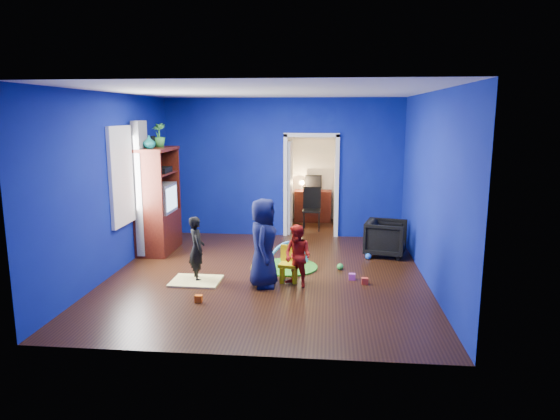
# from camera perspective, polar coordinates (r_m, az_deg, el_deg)

# --- Properties ---
(floor) EXTENTS (5.00, 5.50, 0.01)m
(floor) POSITION_cam_1_polar(r_m,az_deg,el_deg) (8.14, -1.48, -7.44)
(floor) COLOR black
(floor) RESTS_ON ground
(ceiling) EXTENTS (5.00, 5.50, 0.01)m
(ceiling) POSITION_cam_1_polar(r_m,az_deg,el_deg) (7.73, -1.58, 13.41)
(ceiling) COLOR white
(ceiling) RESTS_ON wall_back
(wall_back) EXTENTS (5.00, 0.02, 2.90)m
(wall_back) POSITION_cam_1_polar(r_m,az_deg,el_deg) (10.52, 0.31, 4.83)
(wall_back) COLOR navy
(wall_back) RESTS_ON floor
(wall_front) EXTENTS (5.00, 0.02, 2.90)m
(wall_front) POSITION_cam_1_polar(r_m,az_deg,el_deg) (5.13, -5.30, -1.63)
(wall_front) COLOR navy
(wall_front) RESTS_ON floor
(wall_left) EXTENTS (0.02, 5.50, 2.90)m
(wall_left) POSITION_cam_1_polar(r_m,az_deg,el_deg) (8.48, -18.56, 2.81)
(wall_left) COLOR navy
(wall_left) RESTS_ON floor
(wall_right) EXTENTS (0.02, 5.50, 2.90)m
(wall_right) POSITION_cam_1_polar(r_m,az_deg,el_deg) (7.90, 16.79, 2.35)
(wall_right) COLOR navy
(wall_right) RESTS_ON floor
(alcove) EXTENTS (1.00, 1.75, 2.50)m
(alcove) POSITION_cam_1_polar(r_m,az_deg,el_deg) (11.37, 3.74, 4.24)
(alcove) COLOR silver
(alcove) RESTS_ON floor
(armchair) EXTENTS (0.86, 0.85, 0.66)m
(armchair) POSITION_cam_1_polar(r_m,az_deg,el_deg) (9.36, 12.00, -3.15)
(armchair) COLOR black
(armchair) RESTS_ON floor
(child_black) EXTENTS (0.39, 0.44, 1.02)m
(child_black) POSITION_cam_1_polar(r_m,az_deg,el_deg) (7.87, -9.50, -4.38)
(child_black) COLOR black
(child_black) RESTS_ON floor
(child_navy) EXTENTS (0.44, 0.67, 1.35)m
(child_navy) POSITION_cam_1_polar(r_m,az_deg,el_deg) (7.45, -1.90, -3.78)
(child_navy) COLOR black
(child_navy) RESTS_ON floor
(toddler_red) EXTENTS (0.58, 0.55, 0.94)m
(toddler_red) POSITION_cam_1_polar(r_m,az_deg,el_deg) (7.50, 2.03, -5.28)
(toddler_red) COLOR red
(toddler_red) RESTS_ON floor
(vase) EXTENTS (0.27, 0.27, 0.23)m
(vase) POSITION_cam_1_polar(r_m,az_deg,el_deg) (9.20, -14.74, 7.52)
(vase) COLOR #0C5264
(vase) RESTS_ON tv_armoire
(potted_plant) EXTENTS (0.28, 0.28, 0.44)m
(potted_plant) POSITION_cam_1_polar(r_m,az_deg,el_deg) (9.68, -13.70, 8.33)
(potted_plant) COLOR green
(potted_plant) RESTS_ON tv_armoire
(tv_armoire) EXTENTS (0.58, 1.14, 1.96)m
(tv_armoire) POSITION_cam_1_polar(r_m,az_deg,el_deg) (9.60, -13.81, 1.10)
(tv_armoire) COLOR #3F190A
(tv_armoire) RESTS_ON floor
(crt_tv) EXTENTS (0.46, 0.70, 0.54)m
(crt_tv) POSITION_cam_1_polar(r_m,az_deg,el_deg) (9.58, -13.60, 1.33)
(crt_tv) COLOR silver
(crt_tv) RESTS_ON tv_armoire
(yellow_blanket) EXTENTS (0.76, 0.61, 0.03)m
(yellow_blanket) POSITION_cam_1_polar(r_m,az_deg,el_deg) (7.92, -9.57, -8.01)
(yellow_blanket) COLOR #F2E07A
(yellow_blanket) RESTS_ON floor
(hopper_ball) EXTENTS (0.37, 0.37, 0.37)m
(hopper_ball) POSITION_cam_1_polar(r_m,az_deg,el_deg) (7.83, -2.01, -6.76)
(hopper_ball) COLOR yellow
(hopper_ball) RESTS_ON floor
(kid_chair) EXTENTS (0.33, 0.33, 0.50)m
(kid_chair) POSITION_cam_1_polar(r_m,az_deg,el_deg) (7.77, 1.00, -6.41)
(kid_chair) COLOR yellow
(kid_chair) RESTS_ON floor
(play_mat) EXTENTS (1.01, 1.01, 0.03)m
(play_mat) POSITION_cam_1_polar(r_m,az_deg,el_deg) (8.51, 0.89, -6.52)
(play_mat) COLOR green
(play_mat) RESTS_ON floor
(toy_arch) EXTENTS (0.69, 0.65, 0.89)m
(toy_arch) POSITION_cam_1_polar(r_m,az_deg,el_deg) (8.51, 0.89, -6.48)
(toy_arch) COLOR #3F8CD8
(toy_arch) RESTS_ON floor
(window_left) EXTENTS (0.03, 0.95, 1.55)m
(window_left) POSITION_cam_1_polar(r_m,az_deg,el_deg) (8.78, -17.59, 3.78)
(window_left) COLOR white
(window_left) RESTS_ON wall_left
(curtain) EXTENTS (0.14, 0.42, 2.40)m
(curtain) POSITION_cam_1_polar(r_m,az_deg,el_deg) (9.28, -15.51, 2.38)
(curtain) COLOR slate
(curtain) RESTS_ON floor
(doorway) EXTENTS (1.16, 0.10, 2.10)m
(doorway) POSITION_cam_1_polar(r_m,az_deg,el_deg) (10.53, 3.57, 2.62)
(doorway) COLOR white
(doorway) RESTS_ON floor
(study_desk) EXTENTS (0.88, 0.44, 0.75)m
(study_desk) POSITION_cam_1_polar(r_m,az_deg,el_deg) (12.13, 3.78, 0.48)
(study_desk) COLOR #3D140A
(study_desk) RESTS_ON floor
(desk_monitor) EXTENTS (0.40, 0.05, 0.32)m
(desk_monitor) POSITION_cam_1_polar(r_m,az_deg,el_deg) (12.16, 3.83, 3.25)
(desk_monitor) COLOR black
(desk_monitor) RESTS_ON study_desk
(desk_lamp) EXTENTS (0.14, 0.14, 0.14)m
(desk_lamp) POSITION_cam_1_polar(r_m,az_deg,el_deg) (12.11, 2.50, 3.14)
(desk_lamp) COLOR #FFD88C
(desk_lamp) RESTS_ON study_desk
(folding_chair) EXTENTS (0.40, 0.40, 0.92)m
(folding_chair) POSITION_cam_1_polar(r_m,az_deg,el_deg) (11.17, 3.63, 0.03)
(folding_chair) COLOR black
(folding_chair) RESTS_ON floor
(book_shelf) EXTENTS (0.88, 0.24, 0.04)m
(book_shelf) POSITION_cam_1_polar(r_m,az_deg,el_deg) (12.05, 3.90, 8.29)
(book_shelf) COLOR white
(book_shelf) RESTS_ON study_desk
(toy_0) EXTENTS (0.10, 0.08, 0.10)m
(toy_0) POSITION_cam_1_polar(r_m,az_deg,el_deg) (7.81, 9.67, -8.01)
(toy_0) COLOR red
(toy_0) RESTS_ON floor
(toy_1) EXTENTS (0.11, 0.11, 0.11)m
(toy_1) POSITION_cam_1_polar(r_m,az_deg,el_deg) (9.12, 10.05, -5.22)
(toy_1) COLOR blue
(toy_1) RESTS_ON floor
(toy_2) EXTENTS (0.10, 0.08, 0.10)m
(toy_2) POSITION_cam_1_polar(r_m,az_deg,el_deg) (7.09, -9.28, -9.97)
(toy_2) COLOR #F75B0D
(toy_2) RESTS_ON floor
(toy_3) EXTENTS (0.11, 0.11, 0.11)m
(toy_3) POSITION_cam_1_polar(r_m,az_deg,el_deg) (8.45, 6.90, -6.42)
(toy_3) COLOR green
(toy_3) RESTS_ON floor
(toy_4) EXTENTS (0.10, 0.08, 0.10)m
(toy_4) POSITION_cam_1_polar(r_m,az_deg,el_deg) (7.98, 8.23, -7.55)
(toy_4) COLOR #CC4CBB
(toy_4) RESTS_ON floor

